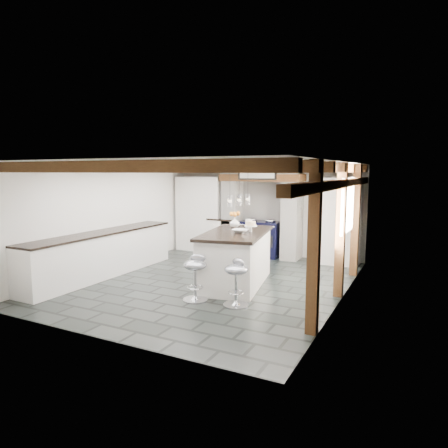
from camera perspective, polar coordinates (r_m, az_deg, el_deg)
The scene contains 6 objects.
ground at distance 7.91m, azimuth -1.97°, elevation -8.22°, with size 6.00×6.00×0.00m, color black.
room_shell at distance 9.21m, azimuth -1.09°, elevation 0.79°, with size 6.00×6.03×6.00m.
range_cooker at distance 10.18m, azimuth 5.28°, elevation -2.01°, with size 1.00×0.63×0.99m.
kitchen_island at distance 7.62m, azimuth 1.70°, elevation -4.79°, with size 1.44×2.22×1.36m.
bar_stool_near at distance 6.41m, azimuth 1.79°, elevation -7.58°, with size 0.49×0.49×0.77m.
bar_stool_far at distance 6.69m, azimuth -4.12°, elevation -6.90°, with size 0.48×0.48×0.78m.
Camera 1 is at (3.67, -6.67, 2.15)m, focal length 32.00 mm.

